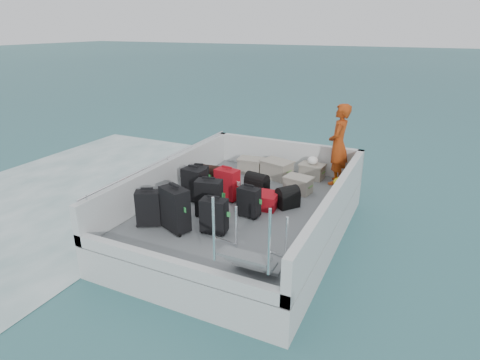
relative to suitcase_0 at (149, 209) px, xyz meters
The scene contains 24 objects.
ground 2.06m from the suitcase_0, 50.59° to the left, with size 160.00×160.00×0.00m, color #174451.
wake_foam 4.02m from the suitcase_0, 158.79° to the left, with size 10.00×10.00×0.00m, color white.
ferry_hull 1.94m from the suitcase_0, 50.59° to the left, with size 3.60×5.00×0.60m, color silver.
deck 1.86m from the suitcase_0, 50.59° to the left, with size 3.30×4.70×0.02m, color slate.
deck_fittings 1.86m from the suitcase_0, 35.92° to the left, with size 3.60×5.00×0.90m.
suitcase_0 is the anchor object (origin of this frame).
suitcase_1 1.26m from the suitcase_0, 83.18° to the left, with size 0.45×0.26×0.67m, color black.
suitcase_2 1.71m from the suitcase_0, 90.32° to the left, with size 0.38×0.23×0.55m, color black.
suitcase_3 0.52m from the suitcase_0, ahead, with size 0.51×0.30×0.77m, color black.
suitcase_4 1.09m from the suitcase_0, 46.58° to the left, with size 0.47×0.28×0.69m, color black.
suitcase_5 1.75m from the suitcase_0, 66.09° to the left, with size 0.46×0.27×0.63m, color maroon.
suitcase_6 1.18m from the suitcase_0, 13.01° to the left, with size 0.44×0.26×0.60m, color black.
suitcase_7 1.78m from the suitcase_0, 37.10° to the left, with size 0.40×0.23×0.56m, color black.
suitcase_8 2.12m from the suitcase_0, 47.91° to the left, with size 0.48×0.72×0.29m, color maroon.
duffel_0 2.23m from the suitcase_0, 90.23° to the left, with size 0.46×0.30×0.32m, color black, non-canonical shape.
duffel_1 2.47m from the suitcase_0, 63.72° to the left, with size 0.47×0.30×0.32m, color black, non-canonical shape.
duffel_2 2.62m from the suitcase_0, 42.98° to the left, with size 0.42×0.30×0.32m, color black, non-canonical shape.
crate_0 3.27m from the suitcase_0, 81.34° to the left, with size 0.54×0.37×0.33m, color gray.
crate_1 3.38m from the suitcase_0, 69.60° to the left, with size 0.63×0.44×0.38m, color gray.
crate_2 3.98m from the suitcase_0, 61.31° to the left, with size 0.52×0.36×0.31m, color gray.
crate_3 3.18m from the suitcase_0, 53.54° to the left, with size 0.53×0.36×0.32m, color gray.
yellow_bag 4.15m from the suitcase_0, 50.95° to the left, with size 0.28×0.26×0.22m, color yellow.
white_bag 3.98m from the suitcase_0, 61.31° to the left, with size 0.24×0.24×0.18m, color white.
passenger 4.27m from the suitcase_0, 54.44° to the left, with size 0.65×0.42×1.76m, color #E14D15.
Camera 1 is at (2.98, -6.39, 3.90)m, focal length 30.00 mm.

